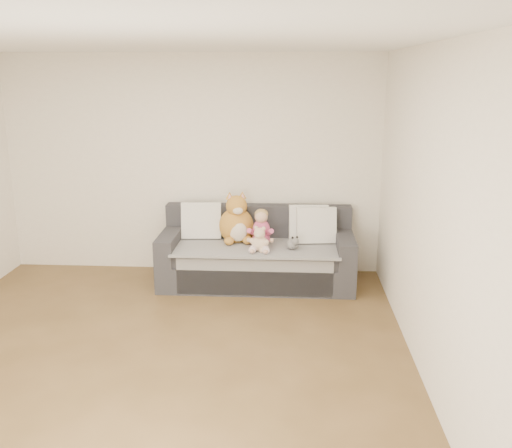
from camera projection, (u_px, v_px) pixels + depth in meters
The scene contains 10 objects.
room_shell at pixel (151, 204), 4.81m from camera, with size 5.00×5.00×5.00m.
sofa at pixel (257, 256), 6.60m from camera, with size 2.20×0.94×0.85m.
cushion_left at pixel (201, 220), 6.72m from camera, with size 0.48×0.24×0.44m.
cushion_right_back at pixel (308, 222), 6.64m from camera, with size 0.46×0.23×0.43m.
cushion_right_front at pixel (316, 225), 6.53m from camera, with size 0.47×0.25×0.43m.
toddler at pixel (261, 231), 6.38m from camera, with size 0.31×0.44×0.43m.
plush_cat at pixel (237, 223), 6.58m from camera, with size 0.49×0.47×0.61m.
teddy_bear at pixel (260, 241), 6.24m from camera, with size 0.22×0.18×0.29m.
plush_cow at pixel (293, 243), 6.31m from camera, with size 0.14×0.20×0.16m.
sippy_cup at pixel (262, 246), 6.25m from camera, with size 0.11×0.08×0.12m.
Camera 1 is at (1.17, -4.21, 2.38)m, focal length 40.00 mm.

